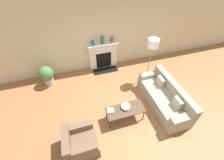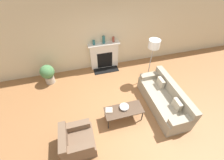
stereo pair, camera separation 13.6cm
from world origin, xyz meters
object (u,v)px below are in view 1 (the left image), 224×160
armchair_near (80,142)px  book (111,110)px  potted_plant (47,75)px  couch (164,98)px  floor_lamp (153,46)px  bowl (126,107)px  mantel_vase_center_right (112,39)px  fireplace (103,56)px  coffee_table (125,110)px  mantel_vase_center_left (102,40)px  mantel_vase_left (93,43)px

armchair_near → book: 1.17m
armchair_near → potted_plant: (-0.77, 2.78, 0.16)m
couch → floor_lamp: bearing=178.2°
potted_plant → book: bearing=-51.0°
bowl → mantel_vase_center_right: bearing=81.3°
potted_plant → bowl: bearing=-45.1°
fireplace → mantel_vase_center_right: bearing=2.2°
book → potted_plant: size_ratio=0.31×
fireplace → potted_plant: 2.28m
fireplace → couch: bearing=-61.9°
coffee_table → mantel_vase_center_right: 2.87m
floor_lamp → mantel_vase_center_right: bearing=128.4°
book → floor_lamp: size_ratio=0.14×
floor_lamp → coffee_table: bearing=-135.4°
armchair_near → potted_plant: potted_plant is taller
armchair_near → mantel_vase_center_right: bearing=-30.0°
mantel_vase_center_right → armchair_near: bearing=-120.0°
coffee_table → potted_plant: potted_plant is taller
mantel_vase_center_left → potted_plant: 2.43m
couch → bowl: bearing=-86.6°
coffee_table → potted_plant: 3.17m
potted_plant → mantel_vase_center_left: bearing=10.8°
couch → mantel_vase_center_right: (-0.98, 2.57, 0.91)m
couch → armchair_near: couch is taller
couch → floor_lamp: (0.04, 1.29, 1.15)m
potted_plant → mantel_vase_left: bearing=12.9°
bowl → book: bowl is taller
bowl → mantel_vase_center_left: 2.76m
coffee_table → potted_plant: (-2.19, 2.29, 0.04)m
bowl → floor_lamp: floor_lamp is taller
bowl → book: bearing=175.6°
fireplace → mantel_vase_left: (-0.38, 0.01, 0.66)m
coffee_table → potted_plant: size_ratio=1.44×
mantel_vase_left → mantel_vase_center_left: mantel_vase_center_left is taller
coffee_table → mantel_vase_left: size_ratio=6.27×
coffee_table → mantel_vase_left: 2.85m
coffee_table → floor_lamp: floor_lamp is taller
floor_lamp → fireplace: bearing=137.9°
couch → potted_plant: (-3.61, 2.14, 0.13)m
mantel_vase_left → mantel_vase_center_right: 0.76m
floor_lamp → mantel_vase_left: 2.21m
couch → book: 1.84m
coffee_table → mantel_vase_center_left: 2.85m
couch → mantel_vase_center_right: bearing=-159.2°
fireplace → coffee_table: (-0.05, -2.70, -0.14)m
mantel_vase_center_left → bowl: bearing=-90.6°
mantel_vase_left → floor_lamp: bearing=-35.7°
fireplace → potted_plant: bearing=-169.6°
book → mantel_vase_center_right: mantel_vase_center_right is taller
floor_lamp → mantel_vase_center_left: bearing=137.5°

